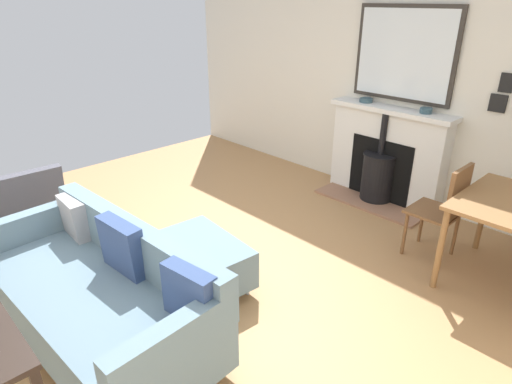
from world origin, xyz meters
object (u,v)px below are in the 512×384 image
object	(u,v)px
sofa	(101,292)
armchair_accent	(27,202)
dining_chair_near_fireplace	(445,206)
ottoman	(202,260)
mantel_bowl_far	(426,110)
mantel_bowl_near	(366,100)
fireplace	(384,160)

from	to	relation	value
sofa	armchair_accent	size ratio (longest dim) A/B	2.51
sofa	dining_chair_near_fireplace	bearing A→B (deg)	155.87
sofa	ottoman	size ratio (longest dim) A/B	2.34
mantel_bowl_far	sofa	bearing A→B (deg)	-8.25
mantel_bowl_near	dining_chair_near_fireplace	bearing A→B (deg)	60.05
fireplace	armchair_accent	world-z (taller)	fireplace
armchair_accent	dining_chair_near_fireplace	world-z (taller)	dining_chair_near_fireplace
mantel_bowl_far	sofa	world-z (taller)	mantel_bowl_far
fireplace	dining_chair_near_fireplace	bearing A→B (deg)	53.81
ottoman	armchair_accent	world-z (taller)	armchair_accent
ottoman	dining_chair_near_fireplace	size ratio (longest dim) A/B	0.94
dining_chair_near_fireplace	mantel_bowl_near	bearing A→B (deg)	-119.95
fireplace	dining_chair_near_fireplace	size ratio (longest dim) A/B	1.57
fireplace	mantel_bowl_far	bearing A→B (deg)	95.18
armchair_accent	dining_chair_near_fireplace	xyz separation A→B (m)	(-2.52, 2.78, 0.09)
dining_chair_near_fireplace	armchair_accent	bearing A→B (deg)	-47.78
mantel_bowl_far	armchair_accent	xyz separation A→B (m)	(3.32, -2.11, -0.67)
mantel_bowl_near	armchair_accent	size ratio (longest dim) A/B	0.19
fireplace	dining_chair_near_fireplace	xyz separation A→B (m)	(0.76, 1.04, 0.04)
sofa	mantel_bowl_near	bearing A→B (deg)	-176.28
mantel_bowl_far	armchair_accent	distance (m)	3.99
fireplace	sofa	distance (m)	3.36
armchair_accent	ottoman	bearing A→B (deg)	114.34
armchair_accent	mantel_bowl_far	bearing A→B (deg)	147.56
fireplace	ottoman	xyz separation A→B (m)	(2.54, -0.09, -0.23)
armchair_accent	dining_chair_near_fireplace	size ratio (longest dim) A/B	0.88
sofa	fireplace	bearing A→B (deg)	177.97
sofa	dining_chair_near_fireplace	size ratio (longest dim) A/B	2.20
armchair_accent	sofa	bearing A→B (deg)	87.47
fireplace	mantel_bowl_near	distance (m)	0.71
sofa	dining_chair_near_fireplace	xyz separation A→B (m)	(-2.59, 1.16, 0.18)
mantel_bowl_near	armchair_accent	distance (m)	3.66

